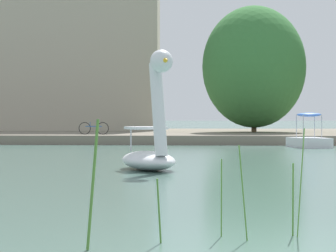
# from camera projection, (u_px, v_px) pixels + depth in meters

# --- Properties ---
(shore_bank_far) EXTENTS (116.02, 20.36, 0.51)m
(shore_bank_far) POSITION_uv_depth(u_px,v_px,m) (219.00, 135.00, 46.52)
(shore_bank_far) COLOR slate
(shore_bank_far) RESTS_ON ground_plane
(swan_boat) EXTENTS (2.33, 3.03, 3.40)m
(swan_boat) POSITION_uv_depth(u_px,v_px,m) (151.00, 143.00, 19.58)
(swan_boat) COLOR white
(swan_boat) RESTS_ON ground_plane
(pedal_boat_blue) EXTENTS (2.07, 2.69, 1.73)m
(pedal_boat_blue) POSITION_uv_depth(u_px,v_px,m) (309.00, 139.00, 34.00)
(pedal_boat_blue) COLOR white
(pedal_boat_blue) RESTS_ON ground_plane
(tree_willow_overhanging) EXTENTS (9.58, 9.63, 8.27)m
(tree_willow_overhanging) POSITION_uv_depth(u_px,v_px,m) (254.00, 67.00, 44.51)
(tree_willow_overhanging) COLOR brown
(tree_willow_overhanging) RESTS_ON shore_bank_far
(bicycle_parked) EXTENTS (1.76, 0.20, 0.72)m
(bicycle_parked) POSITION_uv_depth(u_px,v_px,m) (94.00, 128.00, 38.70)
(bicycle_parked) COLOR black
(bicycle_parked) RESTS_ON shore_bank_far
(apartment_block) EXTENTS (19.90, 9.57, 12.37)m
(apartment_block) POSITION_uv_depth(u_px,v_px,m) (32.00, 49.00, 52.24)
(apartment_block) COLOR #B2A893
(apartment_block) RESTS_ON shore_bank_far
(reed_clump_foreground) EXTENTS (3.46, 1.14, 1.54)m
(reed_clump_foreground) POSITION_uv_depth(u_px,v_px,m) (195.00, 193.00, 8.37)
(reed_clump_foreground) COLOR #4C7F33
(reed_clump_foreground) RESTS_ON ground_plane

